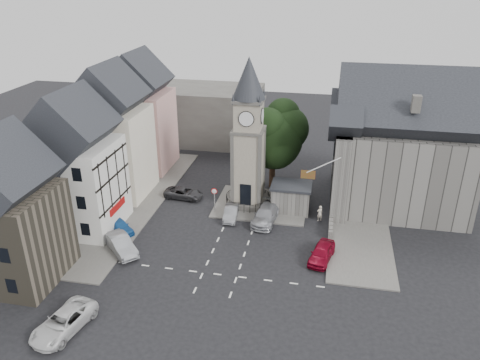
% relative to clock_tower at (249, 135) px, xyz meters
% --- Properties ---
extents(ground, '(120.00, 120.00, 0.00)m').
position_rel_clock_tower_xyz_m(ground, '(0.00, -7.99, -8.12)').
color(ground, black).
rests_on(ground, ground).
extents(pavement_west, '(6.00, 30.00, 0.14)m').
position_rel_clock_tower_xyz_m(pavement_west, '(-12.50, -1.99, -8.05)').
color(pavement_west, '#595651').
rests_on(pavement_west, ground).
extents(pavement_east, '(6.00, 26.00, 0.14)m').
position_rel_clock_tower_xyz_m(pavement_east, '(12.00, 0.01, -8.05)').
color(pavement_east, '#595651').
rests_on(pavement_east, ground).
extents(central_island, '(10.00, 8.00, 0.16)m').
position_rel_clock_tower_xyz_m(central_island, '(1.50, 0.01, -8.04)').
color(central_island, '#595651').
rests_on(central_island, ground).
extents(road_markings, '(20.00, 8.00, 0.01)m').
position_rel_clock_tower_xyz_m(road_markings, '(0.00, -13.49, -8.12)').
color(road_markings, silver).
rests_on(road_markings, ground).
extents(clock_tower, '(4.86, 4.86, 16.25)m').
position_rel_clock_tower_xyz_m(clock_tower, '(0.00, 0.00, 0.00)').
color(clock_tower, '#4C4944').
rests_on(clock_tower, ground).
extents(stone_shelter, '(4.30, 3.30, 3.08)m').
position_rel_clock_tower_xyz_m(stone_shelter, '(4.80, -0.49, -6.57)').
color(stone_shelter, '#5A5753').
rests_on(stone_shelter, ground).
extents(town_tree, '(7.20, 7.20, 10.80)m').
position_rel_clock_tower_xyz_m(town_tree, '(2.00, 5.01, -1.15)').
color(town_tree, black).
rests_on(town_tree, ground).
extents(warning_sign_post, '(0.70, 0.19, 2.85)m').
position_rel_clock_tower_xyz_m(warning_sign_post, '(-3.20, -2.56, -6.09)').
color(warning_sign_post, black).
rests_on(warning_sign_post, ground).
extents(terrace_pink, '(8.10, 7.60, 12.80)m').
position_rel_clock_tower_xyz_m(terrace_pink, '(-15.50, 8.01, -1.54)').
color(terrace_pink, '#D99C95').
rests_on(terrace_pink, ground).
extents(terrace_cream, '(8.10, 7.60, 12.80)m').
position_rel_clock_tower_xyz_m(terrace_cream, '(-15.50, 0.01, -1.54)').
color(terrace_cream, beige).
rests_on(terrace_cream, ground).
extents(terrace_tudor, '(8.10, 7.60, 12.00)m').
position_rel_clock_tower_xyz_m(terrace_tudor, '(-15.50, -7.99, -1.93)').
color(terrace_tudor, silver).
rests_on(terrace_tudor, ground).
extents(building_sw_stone, '(8.60, 7.60, 10.40)m').
position_rel_clock_tower_xyz_m(building_sw_stone, '(-17.00, -16.99, -2.77)').
color(building_sw_stone, '#4A4438').
rests_on(building_sw_stone, ground).
extents(backdrop_west, '(20.00, 10.00, 8.00)m').
position_rel_clock_tower_xyz_m(backdrop_west, '(-12.00, 20.01, -4.12)').
color(backdrop_west, '#4C4944').
rests_on(backdrop_west, ground).
extents(east_building, '(14.40, 11.40, 12.60)m').
position_rel_clock_tower_xyz_m(east_building, '(15.59, 3.01, -1.86)').
color(east_building, '#5A5753').
rests_on(east_building, ground).
extents(east_boundary_wall, '(0.40, 16.00, 0.90)m').
position_rel_clock_tower_xyz_m(east_boundary_wall, '(9.20, 2.01, -7.67)').
color(east_boundary_wall, '#5A5753').
rests_on(east_boundary_wall, ground).
extents(flagpole, '(3.68, 0.10, 2.74)m').
position_rel_clock_tower_xyz_m(flagpole, '(8.00, -3.99, -1.12)').
color(flagpole, white).
rests_on(flagpole, ground).
extents(car_west_blue, '(4.07, 3.64, 1.34)m').
position_rel_clock_tower_xyz_m(car_west_blue, '(-11.50, -8.48, -7.45)').
color(car_west_blue, '#1C559B').
rests_on(car_west_blue, ground).
extents(car_west_silver, '(4.63, 4.52, 1.58)m').
position_rel_clock_tower_xyz_m(car_west_silver, '(-9.83, -11.82, -7.33)').
color(car_west_silver, '#9B9DA2').
rests_on(car_west_silver, ground).
extents(car_west_grey, '(4.59, 2.37, 1.24)m').
position_rel_clock_tower_xyz_m(car_west_grey, '(-7.50, 0.01, -7.50)').
color(car_west_grey, '#343336').
rests_on(car_west_grey, ground).
extents(car_island_silver, '(1.68, 3.95, 1.27)m').
position_rel_clock_tower_xyz_m(car_island_silver, '(-1.17, -3.49, -7.49)').
color(car_island_silver, gray).
rests_on(car_island_silver, ground).
extents(car_island_east, '(2.73, 5.57, 1.56)m').
position_rel_clock_tower_xyz_m(car_island_east, '(2.50, -3.49, -7.34)').
color(car_island_east, '#9FA0A6').
rests_on(car_island_east, ground).
extents(car_east_red, '(2.68, 4.61, 1.48)m').
position_rel_clock_tower_xyz_m(car_east_red, '(8.50, -9.50, -7.38)').
color(car_east_red, maroon).
rests_on(car_east_red, ground).
extents(van_sw_white, '(3.49, 5.74, 1.49)m').
position_rel_clock_tower_xyz_m(van_sw_white, '(-9.50, -22.29, -7.38)').
color(van_sw_white, silver).
rests_on(van_sw_white, ground).
extents(pedestrian, '(0.76, 0.69, 1.75)m').
position_rel_clock_tower_xyz_m(pedestrian, '(8.00, -2.26, -7.24)').
color(pedestrian, beige).
rests_on(pedestrian, ground).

